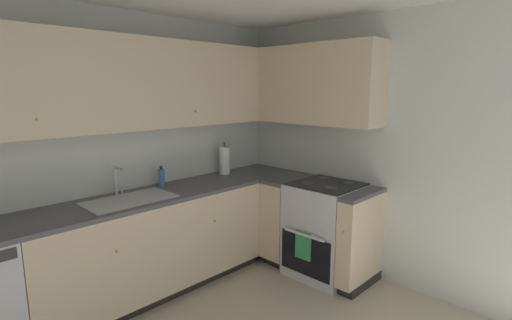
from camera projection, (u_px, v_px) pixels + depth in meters
The scene contains 13 objects.
wall_back at pixel (81, 159), 3.16m from camera, with size 4.26×0.05×2.47m, color silver.
wall_right at pixel (391, 152), 3.48m from camera, with size 0.05×3.44×2.47m, color silver.
lower_cabinets_back at pixel (152, 245), 3.38m from camera, with size 2.12×0.62×0.87m.
countertop_back at pixel (149, 197), 3.30m from camera, with size 3.32×0.60×0.04m, color #4C4C51.
lower_cabinets_right at pixel (311, 227), 3.83m from camera, with size 0.62×1.06×0.87m.
countertop_right at pixel (312, 184), 3.75m from camera, with size 0.60×1.06×0.03m.
oven_range at pixel (326, 229), 3.73m from camera, with size 0.68×0.62×1.05m.
upper_cabinets_back at pixel (116, 84), 3.10m from camera, with size 3.00×0.34×0.76m.
upper_cabinets_right at pixel (304, 85), 3.83m from camera, with size 0.32×1.61×0.76m.
sink at pixel (130, 205), 3.14m from camera, with size 0.71×0.40×0.10m.
faucet at pixel (117, 178), 3.26m from camera, with size 0.07×0.16×0.25m.
soap_bottle at pixel (162, 177), 3.57m from camera, with size 0.06×0.06×0.19m.
paper_towel_roll at pixel (225, 160), 4.08m from camera, with size 0.11×0.11×0.35m.
Camera 1 is at (-1.21, -1.52, 1.80)m, focal length 26.81 mm.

